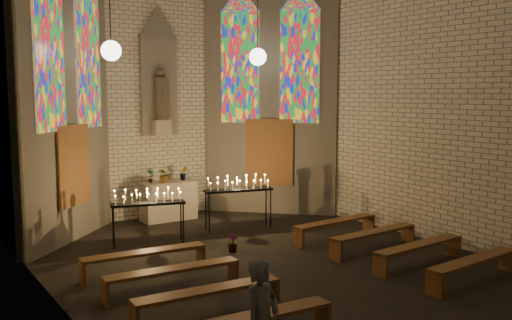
# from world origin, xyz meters

# --- Properties ---
(floor) EXTENTS (12.00, 12.00, 0.00)m
(floor) POSITION_xyz_m (0.00, 0.00, 0.00)
(floor) COLOR black
(floor) RESTS_ON ground
(room) EXTENTS (8.22, 12.43, 7.00)m
(room) POSITION_xyz_m (-0.00, 3.37, 3.72)
(room) COLOR #EFE6C8
(room) RESTS_ON ground
(altar) EXTENTS (1.40, 0.60, 1.00)m
(altar) POSITION_xyz_m (0.00, 5.45, 0.50)
(altar) COLOR #BCB29A
(altar) RESTS_ON ground
(flower_vase_left) EXTENTS (0.21, 0.16, 0.36)m
(flower_vase_left) POSITION_xyz_m (-0.45, 5.55, 1.18)
(flower_vase_left) COLOR #4C723F
(flower_vase_left) RESTS_ON altar
(flower_vase_center) EXTENTS (0.48, 0.44, 0.44)m
(flower_vase_center) POSITION_xyz_m (-0.12, 5.40, 1.22)
(flower_vase_center) COLOR #4C723F
(flower_vase_center) RESTS_ON altar
(flower_vase_right) EXTENTS (0.24, 0.20, 0.38)m
(flower_vase_right) POSITION_xyz_m (0.48, 5.51, 1.19)
(flower_vase_right) COLOR #4C723F
(flower_vase_right) RESTS_ON altar
(aisle_flower_pot) EXTENTS (0.22, 0.22, 0.37)m
(aisle_flower_pot) POSITION_xyz_m (-0.19, 1.92, 0.19)
(aisle_flower_pot) COLOR #4C723F
(aisle_flower_pot) RESTS_ON ground
(votive_stand_left) EXTENTS (1.63, 0.79, 1.16)m
(votive_stand_left) POSITION_xyz_m (-1.41, 3.43, 1.00)
(votive_stand_left) COLOR black
(votive_stand_left) RESTS_ON ground
(votive_stand_right) EXTENTS (1.71, 0.77, 1.22)m
(votive_stand_right) POSITION_xyz_m (1.00, 3.60, 1.05)
(votive_stand_right) COLOR black
(votive_stand_right) RESTS_ON ground
(pew_left_0) EXTENTS (2.31, 0.47, 0.44)m
(pew_left_0) POSITION_xyz_m (-2.30, 1.52, 0.36)
(pew_left_0) COLOR brown
(pew_left_0) RESTS_ON ground
(pew_right_0) EXTENTS (2.31, 0.47, 0.44)m
(pew_right_0) POSITION_xyz_m (2.30, 1.52, 0.36)
(pew_right_0) COLOR brown
(pew_right_0) RESTS_ON ground
(pew_left_1) EXTENTS (2.31, 0.47, 0.44)m
(pew_left_1) POSITION_xyz_m (-2.30, 0.32, 0.36)
(pew_left_1) COLOR brown
(pew_left_1) RESTS_ON ground
(pew_right_1) EXTENTS (2.31, 0.47, 0.44)m
(pew_right_1) POSITION_xyz_m (2.30, 0.32, 0.36)
(pew_right_1) COLOR brown
(pew_right_1) RESTS_ON ground
(pew_left_2) EXTENTS (2.31, 0.47, 0.44)m
(pew_left_2) POSITION_xyz_m (-2.30, -0.88, 0.36)
(pew_left_2) COLOR brown
(pew_left_2) RESTS_ON ground
(pew_right_2) EXTENTS (2.31, 0.47, 0.44)m
(pew_right_2) POSITION_xyz_m (2.30, -0.88, 0.36)
(pew_right_2) COLOR brown
(pew_right_2) RESTS_ON ground
(pew_right_3) EXTENTS (2.31, 0.47, 0.44)m
(pew_right_3) POSITION_xyz_m (2.30, -2.08, 0.36)
(pew_right_3) COLOR brown
(pew_right_3) RESTS_ON ground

